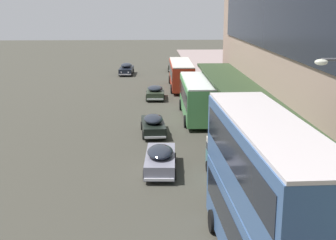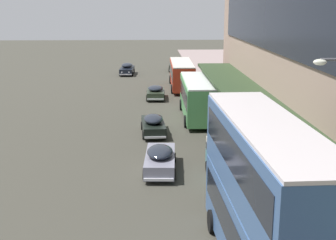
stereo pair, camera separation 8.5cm
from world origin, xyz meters
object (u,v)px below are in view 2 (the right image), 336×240
at_px(sedan_trailing_near, 175,66).
at_px(sedan_lead_near, 160,159).
at_px(vw_van, 225,160).
at_px(transit_bus_kerbside_front, 198,96).
at_px(transit_bus_kerbside_far, 264,197).
at_px(pedestrian_at_kerb, 329,238).
at_px(transit_bus_kerbside_rear, 182,73).
at_px(sedan_trailing_mid, 153,125).
at_px(sedan_second_near, 127,69).
at_px(sedan_far_back, 156,92).

bearing_deg(sedan_trailing_near, sedan_lead_near, -94.25).
xyz_separation_m(sedan_trailing_near, vw_van, (0.52, -44.17, 0.30)).
height_order(transit_bus_kerbside_front, sedan_trailing_near, transit_bus_kerbside_front).
relative_size(transit_bus_kerbside_front, vw_van, 2.17).
distance_m(transit_bus_kerbside_far, pedestrian_at_kerb, 3.44).
relative_size(transit_bus_kerbside_rear, sedan_trailing_mid, 2.19).
distance_m(sedan_second_near, pedestrian_at_kerb, 51.19).
xyz_separation_m(sedan_trailing_mid, sedan_far_back, (0.36, 13.69, -0.04)).
xyz_separation_m(sedan_far_back, vw_van, (3.68, -23.15, 0.38)).
distance_m(transit_bus_kerbside_front, sedan_lead_near, 13.71).
distance_m(transit_bus_kerbside_front, sedan_trailing_near, 29.75).
bearing_deg(vw_van, sedan_trailing_mid, 113.12).
distance_m(transit_bus_kerbside_far, sedan_trailing_near, 54.34).
xyz_separation_m(sedan_trailing_near, sedan_trailing_mid, (-3.52, -34.71, -0.03)).
xyz_separation_m(transit_bus_kerbside_far, sedan_lead_near, (-3.40, 11.39, -2.41)).
relative_size(sedan_second_near, pedestrian_at_kerb, 2.67).
distance_m(sedan_second_near, vw_van, 41.43).
height_order(sedan_far_back, pedestrian_at_kerb, pedestrian_at_kerb).
distance_m(transit_bus_kerbside_far, sedan_lead_near, 12.13).
relative_size(transit_bus_kerbside_front, transit_bus_kerbside_rear, 0.96).
bearing_deg(sedan_lead_near, sedan_far_back, 89.92).
bearing_deg(sedan_trailing_near, transit_bus_kerbside_front, -89.24).
bearing_deg(sedan_far_back, pedestrian_at_kerb, -79.42).
distance_m(sedan_far_back, pedestrian_at_kerb, 33.19).
bearing_deg(transit_bus_kerbside_far, sedan_lead_near, 106.62).
bearing_deg(sedan_second_near, sedan_lead_near, -84.57).
relative_size(transit_bus_kerbside_far, pedestrian_at_kerb, 5.87).
height_order(vw_van, pedestrian_at_kerb, pedestrian_at_kerb).
xyz_separation_m(transit_bus_kerbside_rear, sedan_trailing_mid, (-3.53, -19.92, -1.04)).
height_order(sedan_far_back, vw_van, vw_van).
bearing_deg(transit_bus_kerbside_far, sedan_trailing_mid, 100.79).
distance_m(sedan_trailing_mid, sedan_far_back, 13.70).
bearing_deg(vw_van, sedan_far_back, 99.03).
bearing_deg(transit_bus_kerbside_far, pedestrian_at_kerb, 13.30).
height_order(transit_bus_kerbside_rear, sedan_far_back, transit_bus_kerbside_rear).
height_order(sedan_lead_near, sedan_trailing_mid, sedan_trailing_mid).
bearing_deg(sedan_far_back, sedan_trailing_mid, -91.51).
height_order(sedan_trailing_near, pedestrian_at_kerb, pedestrian_at_kerb).
relative_size(sedan_lead_near, sedan_trailing_mid, 1.06).
bearing_deg(pedestrian_at_kerb, sedan_second_near, 101.12).
xyz_separation_m(transit_bus_kerbside_front, pedestrian_at_kerb, (2.54, -23.92, -0.77)).
xyz_separation_m(transit_bus_kerbside_front, vw_van, (0.13, -14.45, -0.85)).
distance_m(vw_van, pedestrian_at_kerb, 9.78).
bearing_deg(pedestrian_at_kerb, transit_bus_kerbside_front, 96.06).
relative_size(transit_bus_kerbside_far, sedan_trailing_near, 2.39).
xyz_separation_m(transit_bus_kerbside_rear, sedan_trailing_near, (-0.01, 14.79, -1.01)).
distance_m(transit_bus_kerbside_rear, transit_bus_kerbside_far, 39.53).
bearing_deg(sedan_second_near, transit_bus_kerbside_front, -74.42).
bearing_deg(sedan_lead_near, vw_van, -18.97).
bearing_deg(pedestrian_at_kerb, transit_bus_kerbside_rear, 94.30).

